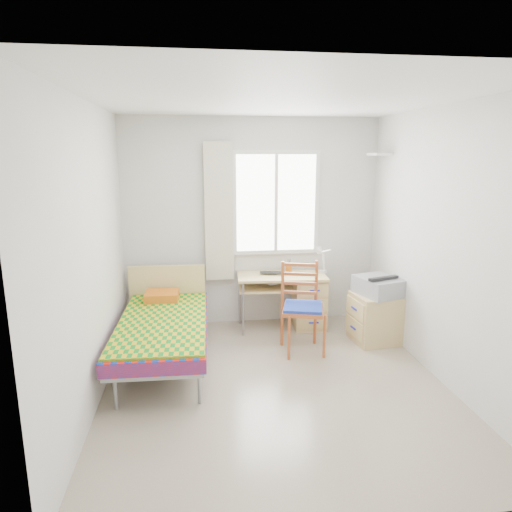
{
  "coord_description": "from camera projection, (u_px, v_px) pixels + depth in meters",
  "views": [
    {
      "loc": [
        -0.71,
        -3.92,
        2.14
      ],
      "look_at": [
        -0.11,
        0.55,
        1.14
      ],
      "focal_mm": 32.0,
      "sensor_mm": 36.0,
      "label": 1
    }
  ],
  "objects": [
    {
      "name": "floor",
      "position": [
        275.0,
        385.0,
        4.35
      ],
      "size": [
        3.5,
        3.5,
        0.0
      ],
      "primitive_type": "plane",
      "color": "#BCAD93",
      "rests_on": "ground"
    },
    {
      "name": "pen_cup",
      "position": [
        289.0,
        269.0,
        5.77
      ],
      "size": [
        0.1,
        0.1,
        0.1
      ],
      "primitive_type": "cylinder",
      "rotation": [
        0.0,
        0.0,
        -0.25
      ],
      "color": "#CE6716",
      "rests_on": "desk"
    },
    {
      "name": "wall_back",
      "position": [
        252.0,
        223.0,
        5.76
      ],
      "size": [
        3.2,
        0.0,
        3.2
      ],
      "primitive_type": "plane",
      "rotation": [
        1.57,
        0.0,
        0.0
      ],
      "color": "silver",
      "rests_on": "ground"
    },
    {
      "name": "wall_left",
      "position": [
        91.0,
        257.0,
        3.86
      ],
      "size": [
        0.0,
        3.5,
        3.5
      ],
      "primitive_type": "plane",
      "rotation": [
        1.57,
        0.0,
        1.57
      ],
      "color": "silver",
      "rests_on": "ground"
    },
    {
      "name": "bed",
      "position": [
        163.0,
        324.0,
        4.79
      ],
      "size": [
        0.95,
        1.95,
        0.83
      ],
      "rotation": [
        0.0,
        0.0,
        -0.03
      ],
      "color": "gray",
      "rests_on": "floor"
    },
    {
      "name": "ceiling",
      "position": [
        278.0,
        99.0,
        3.78
      ],
      "size": [
        3.5,
        3.5,
        0.0
      ],
      "primitive_type": "plane",
      "rotation": [
        3.14,
        0.0,
        0.0
      ],
      "color": "white",
      "rests_on": "wall_back"
    },
    {
      "name": "curtain",
      "position": [
        219.0,
        212.0,
        5.6
      ],
      "size": [
        0.35,
        0.05,
        1.7
      ],
      "primitive_type": "cube",
      "color": "beige",
      "rests_on": "wall_back"
    },
    {
      "name": "book",
      "position": [
        266.0,
        283.0,
        5.67
      ],
      "size": [
        0.21,
        0.25,
        0.02
      ],
      "primitive_type": "imported",
      "rotation": [
        0.0,
        0.0,
        0.27
      ],
      "color": "gray",
      "rests_on": "desk"
    },
    {
      "name": "task_lamp",
      "position": [
        322.0,
        257.0,
        5.61
      ],
      "size": [
        0.22,
        0.31,
        0.38
      ],
      "rotation": [
        0.0,
        0.0,
        0.13
      ],
      "color": "white",
      "rests_on": "desk"
    },
    {
      "name": "window",
      "position": [
        276.0,
        203.0,
        5.72
      ],
      "size": [
        1.1,
        0.04,
        1.3
      ],
      "color": "white",
      "rests_on": "wall_back"
    },
    {
      "name": "cabinet",
      "position": [
        376.0,
        318.0,
        5.31
      ],
      "size": [
        0.58,
        0.52,
        0.57
      ],
      "rotation": [
        0.0,
        0.0,
        0.12
      ],
      "color": "tan",
      "rests_on": "floor"
    },
    {
      "name": "printer",
      "position": [
        379.0,
        286.0,
        5.23
      ],
      "size": [
        0.55,
        0.6,
        0.21
      ],
      "rotation": [
        0.0,
        0.0,
        0.3
      ],
      "color": "#9D9FA4",
      "rests_on": "cabinet"
    },
    {
      "name": "wall_right",
      "position": [
        444.0,
        247.0,
        4.27
      ],
      "size": [
        0.0,
        3.5,
        3.5
      ],
      "primitive_type": "plane",
      "rotation": [
        1.57,
        0.0,
        -1.57
      ],
      "color": "silver",
      "rests_on": "ground"
    },
    {
      "name": "desk",
      "position": [
        304.0,
        298.0,
        5.76
      ],
      "size": [
        1.13,
        0.58,
        0.68
      ],
      "rotation": [
        0.0,
        0.0,
        -0.07
      ],
      "color": "#E0BF76",
      "rests_on": "floor"
    },
    {
      "name": "floating_shelf",
      "position": [
        379.0,
        154.0,
        5.43
      ],
      "size": [
        0.2,
        0.32,
        0.03
      ],
      "primitive_type": "cube",
      "color": "white",
      "rests_on": "wall_right"
    },
    {
      "name": "chair",
      "position": [
        303.0,
        302.0,
        5.02
      ],
      "size": [
        0.53,
        0.53,
        1.0
      ],
      "rotation": [
        0.0,
        0.0,
        -0.27
      ],
      "color": "#A1401F",
      "rests_on": "floor"
    },
    {
      "name": "laptop",
      "position": [
        272.0,
        274.0,
        5.66
      ],
      "size": [
        0.34,
        0.25,
        0.02
      ],
      "primitive_type": "imported",
      "rotation": [
        0.0,
        0.0,
        -0.17
      ],
      "color": "black",
      "rests_on": "desk"
    }
  ]
}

